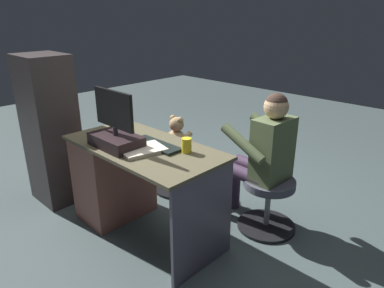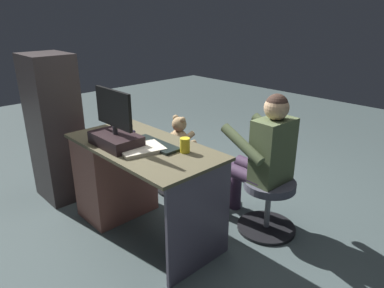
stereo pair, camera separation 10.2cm
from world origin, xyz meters
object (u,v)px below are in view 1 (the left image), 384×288
(cup, at_px, (187,145))
(teddy_bear, at_px, (178,134))
(visitor_chair, at_px, (268,199))
(tv_remote, at_px, (107,134))
(keyboard, at_px, (156,145))
(computer_mouse, at_px, (129,133))
(desk, at_px, (120,175))
(monitor, at_px, (116,133))
(office_chair_teddy, at_px, (177,165))
(person, at_px, (262,151))

(cup, bearing_deg, teddy_bear, -39.46)
(visitor_chair, bearing_deg, tv_remote, 36.94)
(keyboard, xyz_separation_m, computer_mouse, (0.32, -0.00, 0.01))
(keyboard, height_order, computer_mouse, computer_mouse)
(desk, xyz_separation_m, monitor, (-0.21, 0.15, 0.45))
(office_chair_teddy, xyz_separation_m, visitor_chair, (-0.99, -0.05, 0.00))
(office_chair_teddy, bearing_deg, teddy_bear, -90.00)
(office_chair_teddy, bearing_deg, keyboard, 125.18)
(tv_remote, distance_m, person, 1.22)
(person, bearing_deg, office_chair_teddy, 2.71)
(cup, xyz_separation_m, teddy_bear, (0.67, -0.56, -0.22))
(cup, height_order, teddy_bear, cup)
(office_chair_teddy, relative_size, visitor_chair, 1.00)
(computer_mouse, distance_m, office_chair_teddy, 0.80)
(monitor, bearing_deg, keyboard, -133.38)
(cup, height_order, visitor_chair, cup)
(keyboard, bearing_deg, person, -125.96)
(computer_mouse, bearing_deg, cup, -173.26)
(desk, bearing_deg, office_chair_teddy, -87.26)
(cup, bearing_deg, monitor, 32.09)
(keyboard, relative_size, cup, 4.08)
(monitor, relative_size, person, 0.37)
(desk, xyz_separation_m, teddy_bear, (0.03, -0.68, 0.18))
(keyboard, distance_m, tv_remote, 0.48)
(cup, relative_size, tv_remote, 0.69)
(monitor, distance_m, computer_mouse, 0.26)
(monitor, relative_size, cup, 4.01)
(computer_mouse, xyz_separation_m, visitor_chair, (-0.89, -0.66, -0.50))
(monitor, distance_m, tv_remote, 0.30)
(keyboard, bearing_deg, visitor_chair, -130.47)
(computer_mouse, xyz_separation_m, office_chair_teddy, (0.11, -0.61, -0.50))
(monitor, bearing_deg, desk, -35.43)
(keyboard, relative_size, tv_remote, 2.80)
(computer_mouse, bearing_deg, teddy_bear, -80.03)
(person, bearing_deg, desk, 39.18)
(desk, xyz_separation_m, person, (-0.88, -0.71, 0.25))
(monitor, bearing_deg, visitor_chair, -131.18)
(teddy_bear, bearing_deg, tv_remote, 87.58)
(person, bearing_deg, cup, 68.35)
(computer_mouse, xyz_separation_m, teddy_bear, (0.11, -0.62, -0.19))
(desk, bearing_deg, tv_remote, 40.37)
(monitor, xyz_separation_m, person, (-0.67, -0.86, -0.20))
(keyboard, height_order, visitor_chair, keyboard)
(cup, distance_m, office_chair_teddy, 1.02)
(keyboard, bearing_deg, office_chair_teddy, -54.82)
(monitor, relative_size, visitor_chair, 0.89)
(tv_remote, relative_size, visitor_chair, 0.32)
(cup, xyz_separation_m, office_chair_teddy, (0.67, -0.54, -0.54))
(computer_mouse, bearing_deg, tv_remote, 38.98)
(computer_mouse, xyz_separation_m, person, (-0.80, -0.65, -0.11))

